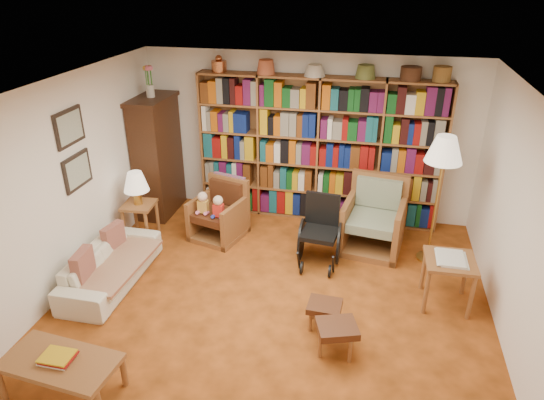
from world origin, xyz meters
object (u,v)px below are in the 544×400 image
(side_table_papers, at_px, (449,266))
(footstool_b, at_px, (325,308))
(footstool_a, at_px, (337,330))
(floor_lamp, at_px, (444,155))
(coffee_table, at_px, (60,364))
(side_table_lamp, at_px, (140,213))
(armchair_sage, at_px, (373,221))
(armchair_leather, at_px, (220,212))
(sofa, at_px, (111,266))
(wheelchair, at_px, (320,232))

(side_table_papers, relative_size, footstool_b, 1.69)
(footstool_b, bearing_deg, footstool_a, -64.98)
(floor_lamp, distance_m, coffee_table, 4.77)
(side_table_lamp, distance_m, armchair_sage, 3.29)
(armchair_leather, distance_m, side_table_papers, 3.24)
(floor_lamp, height_order, side_table_papers, floor_lamp)
(sofa, bearing_deg, footstool_b, -96.03)
(side_table_lamp, xyz_separation_m, footstool_a, (2.96, -1.67, -0.16))
(footstool_b, xyz_separation_m, coffee_table, (-2.21, -1.45, 0.11))
(armchair_leather, bearing_deg, coffee_table, -98.39)
(armchair_leather, bearing_deg, side_table_lamp, -158.53)
(wheelchair, bearing_deg, sofa, -156.75)
(floor_lamp, height_order, footstool_b, floor_lamp)
(side_table_lamp, bearing_deg, floor_lamp, 5.07)
(footstool_a, relative_size, footstool_b, 1.30)
(sofa, distance_m, armchair_sage, 3.54)
(armchair_sage, xyz_separation_m, footstool_b, (-0.45, -1.90, -0.13))
(coffee_table, bearing_deg, armchair_sage, 51.55)
(sofa, distance_m, floor_lamp, 4.34)
(side_table_lamp, relative_size, armchair_sage, 0.58)
(armchair_leather, height_order, armchair_sage, armchair_sage)
(wheelchair, bearing_deg, side_table_lamp, -179.61)
(footstool_b, bearing_deg, armchair_sage, 76.75)
(sofa, distance_m, coffee_table, 1.79)
(armchair_sage, xyz_separation_m, side_table_papers, (0.88, -1.18, 0.13))
(side_table_lamp, bearing_deg, sofa, -84.53)
(sofa, xyz_separation_m, armchair_leather, (0.95, 1.46, 0.12))
(side_table_lamp, xyz_separation_m, side_table_papers, (4.12, -0.60, 0.07))
(armchair_leather, distance_m, footstool_a, 2.83)
(side_table_lamp, xyz_separation_m, armchair_leather, (1.05, 0.41, -0.09))
(footstool_a, bearing_deg, armchair_sage, 82.92)
(side_table_papers, bearing_deg, coffee_table, -148.52)
(side_table_lamp, distance_m, coffee_table, 2.83)
(side_table_papers, distance_m, footstool_a, 1.60)
(armchair_leather, height_order, footstool_a, armchair_leather)
(armchair_leather, xyz_separation_m, armchair_sage, (2.19, 0.17, 0.03))
(side_table_lamp, distance_m, wheelchair, 2.57)
(sofa, bearing_deg, side_table_papers, -83.96)
(coffee_table, bearing_deg, wheelchair, 54.45)
(side_table_papers, height_order, footstool_b, side_table_papers)
(armchair_leather, bearing_deg, footstool_b, -44.77)
(wheelchair, xyz_separation_m, floor_lamp, (1.43, 0.34, 1.08))
(armchair_sage, bearing_deg, armchair_leather, -175.55)
(armchair_leather, distance_m, coffee_table, 3.21)
(sofa, distance_m, armchair_leather, 1.74)
(sofa, xyz_separation_m, coffee_table, (0.48, -1.72, 0.13))
(armchair_sage, relative_size, wheelchair, 1.07)
(side_table_lamp, relative_size, wheelchair, 0.62)
(armchair_sage, height_order, footstool_b, armchair_sage)
(wheelchair, bearing_deg, footstool_b, -80.49)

